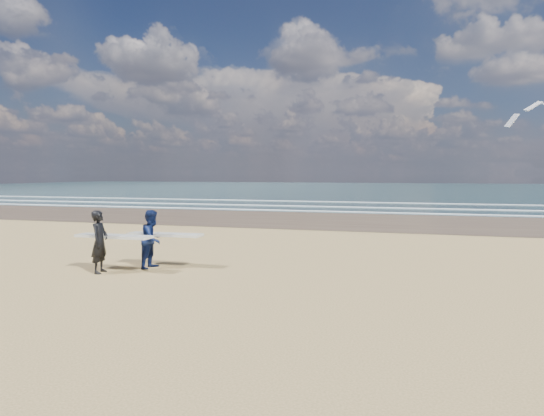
% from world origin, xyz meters
% --- Properties ---
extents(ocean, '(220.00, 100.00, 0.02)m').
position_xyz_m(ocean, '(20.00, 72.00, 0.01)').
color(ocean, '#1A363A').
rests_on(ocean, ground).
extents(surfer_near, '(2.21, 0.97, 1.69)m').
position_xyz_m(surfer_near, '(-1.15, 0.97, 0.86)').
color(surfer_near, black).
rests_on(surfer_near, ground).
extents(surfer_far, '(2.22, 1.07, 1.65)m').
position_xyz_m(surfer_far, '(-0.16, 1.95, 0.83)').
color(surfer_far, '#0B1640').
rests_on(surfer_far, ground).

